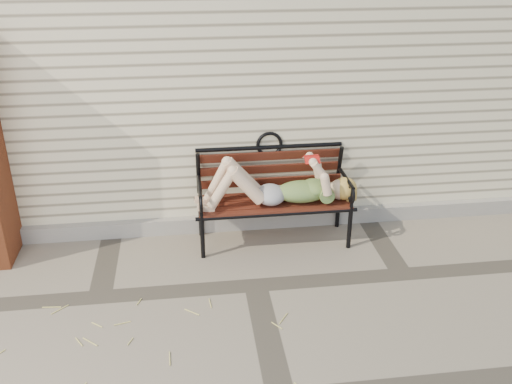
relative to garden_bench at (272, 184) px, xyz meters
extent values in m
plane|color=gray|center=(-0.25, -0.78, -0.54)|extent=(80.00, 80.00, 0.00)
cube|color=#F3E5BE|center=(-0.25, 2.22, 0.96)|extent=(8.00, 4.00, 3.00)
cube|color=#A29B92|center=(-0.25, 0.19, -0.47)|extent=(8.00, 0.10, 0.15)
cylinder|color=black|center=(-0.66, -0.29, -0.34)|extent=(0.04, 0.04, 0.40)
cylinder|color=black|center=(-0.66, 0.11, -0.34)|extent=(0.04, 0.04, 0.40)
cylinder|color=black|center=(0.66, -0.29, -0.34)|extent=(0.04, 0.04, 0.40)
cylinder|color=black|center=(0.66, 0.11, -0.34)|extent=(0.04, 0.04, 0.40)
cube|color=#522015|center=(0.00, -0.09, -0.14)|extent=(1.36, 0.44, 0.03)
cylinder|color=black|center=(0.00, -0.29, -0.16)|extent=(1.43, 0.04, 0.04)
cylinder|color=black|center=(0.00, 0.11, -0.16)|extent=(1.43, 0.04, 0.04)
torus|color=black|center=(0.00, 0.21, 0.30)|extent=(0.25, 0.03, 0.25)
ellipsoid|color=#0A424B|center=(0.25, -0.12, -0.04)|extent=(0.48, 0.28, 0.19)
ellipsoid|color=#0A424B|center=(0.36, -0.12, 0.00)|extent=(0.23, 0.27, 0.14)
ellipsoid|color=#9A999E|center=(-0.04, -0.12, -0.05)|extent=(0.27, 0.30, 0.17)
sphere|color=beige|center=(0.60, -0.12, -0.04)|extent=(0.20, 0.20, 0.20)
ellipsoid|color=gold|center=(0.64, -0.12, -0.03)|extent=(0.22, 0.23, 0.21)
cube|color=red|center=(0.32, -0.12, 0.30)|extent=(0.13, 0.02, 0.02)
cube|color=beige|center=(0.32, -0.16, 0.28)|extent=(0.13, 0.08, 0.04)
cube|color=beige|center=(0.32, -0.08, 0.28)|extent=(0.13, 0.08, 0.04)
cube|color=red|center=(0.32, -0.16, 0.28)|extent=(0.13, 0.08, 0.05)
cube|color=red|center=(0.32, -0.08, 0.28)|extent=(0.13, 0.08, 0.05)
cylinder|color=#DCD06B|center=(-0.29, -1.85, -0.54)|extent=(0.12, 0.12, 0.01)
cylinder|color=#DCD06B|center=(-1.67, -1.40, -0.54)|extent=(0.02, 0.12, 0.01)
cylinder|color=#DCD06B|center=(-0.88, -1.29, -0.54)|extent=(0.03, 0.14, 0.01)
cylinder|color=#DCD06B|center=(-1.82, -1.08, -0.54)|extent=(0.13, 0.07, 0.01)
cylinder|color=#DCD06B|center=(-0.15, -1.15, -0.54)|extent=(0.09, 0.04, 0.01)
cylinder|color=#DCD06B|center=(-2.05, -1.06, -0.54)|extent=(0.06, 0.14, 0.01)
cylinder|color=#DCD06B|center=(-1.71, -0.75, -0.54)|extent=(0.10, 0.01, 0.01)
cylinder|color=#DCD06B|center=(-0.50, -0.84, -0.54)|extent=(0.14, 0.06, 0.01)
cylinder|color=#DCD06B|center=(-1.67, -1.48, -0.54)|extent=(0.16, 0.06, 0.01)
cylinder|color=#DCD06B|center=(-1.30, -0.90, -0.54)|extent=(0.12, 0.06, 0.01)
cylinder|color=#DCD06B|center=(-1.26, -0.70, -0.54)|extent=(0.08, 0.08, 0.01)
cylinder|color=#DCD06B|center=(-1.35, -1.71, -0.54)|extent=(0.07, 0.14, 0.01)
cylinder|color=#DCD06B|center=(-0.06, -1.60, -0.54)|extent=(0.12, 0.03, 0.01)
camera|label=1|loc=(-0.76, -4.64, 2.15)|focal=40.00mm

